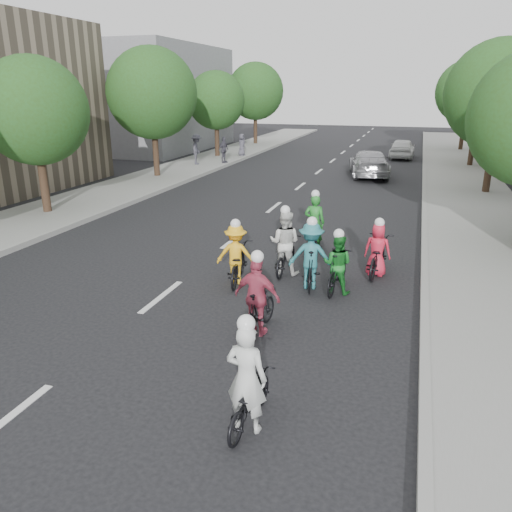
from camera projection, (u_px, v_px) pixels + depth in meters
The scene contains 26 objects.
ground at pixel (161, 297), 12.04m from camera, with size 120.00×120.00×0.00m, color black.
sidewalk_left at pixel (110, 194), 23.35m from camera, with size 4.00×80.00×0.15m, color gray.
curb_left at pixel (147, 196), 22.78m from camera, with size 0.18×80.00×0.18m, color #999993.
sidewalk_right at pixel (479, 220), 18.74m from camera, with size 4.00×80.00×0.15m, color gray.
curb_right at pixel (424, 216), 19.29m from camera, with size 0.18×80.00×0.18m, color #999993.
bldg_sw at pixel (146, 98), 40.65m from camera, with size 10.00×14.00×8.00m, color slate.
tree_l_2 at pixel (34, 111), 18.55m from camera, with size 4.00×4.00×5.97m.
tree_l_3 at pixel (152, 93), 26.50m from camera, with size 4.80×4.80×6.93m.
tree_l_4 at pixel (216, 100), 34.80m from camera, with size 4.00×4.00×5.97m.
tree_l_5 at pixel (255, 91), 42.75m from camera, with size 4.80×4.80×6.93m.
tree_r_1 at pixel (500, 94), 22.14m from camera, with size 4.80×4.80×6.93m.
tree_r_2 at pixel (478, 102), 30.44m from camera, with size 4.00×4.00×5.97m.
tree_r_3 at pixel (468, 92), 38.39m from camera, with size 4.80×4.80×6.93m.
cyclist_0 at pixel (248, 391), 7.26m from camera, with size 0.64×1.55×1.84m.
cyclist_1 at pixel (337, 268), 12.18m from camera, with size 0.76×1.76×1.62m.
cyclist_2 at pixel (237, 259), 12.77m from camera, with size 1.09×1.97×1.70m.
cyclist_3 at pixel (258, 303), 10.05m from camera, with size 1.01×1.61×1.80m.
cyclist_4 at pixel (377, 254), 13.33m from camera, with size 0.83×1.94×1.59m.
cyclist_5 at pixel (315, 229), 15.44m from camera, with size 0.65×1.51×1.87m.
cyclist_6 at pixel (285, 249), 13.42m from camera, with size 0.85×1.77×1.88m.
cyclist_7 at pixel (311, 260), 12.42m from camera, with size 1.18×1.78×1.84m.
follow_car_lead at pixel (369, 163), 28.28m from camera, with size 2.04×5.01×1.46m, color #A9A9AD.
follow_car_trail at pixel (402, 148), 35.63m from camera, with size 1.64×4.08×1.39m, color white.
spectator_0 at pixel (197, 149), 31.67m from camera, with size 1.22×0.70×1.89m, color #484753.
spectator_1 at pixel (224, 150), 32.33m from camera, with size 0.97×0.40×1.65m, color #4A4854.
spectator_2 at pixel (242, 145), 35.83m from camera, with size 0.75×0.49×1.54m, color #514F5C.
Camera 1 is at (5.56, -9.87, 4.78)m, focal length 35.00 mm.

